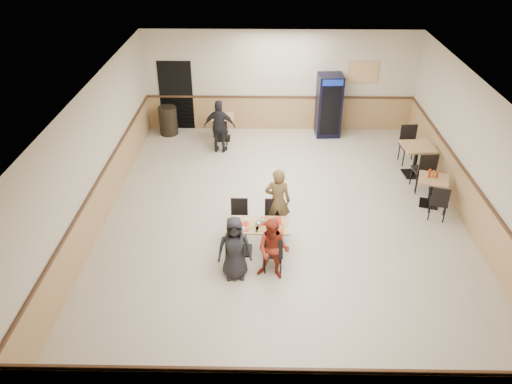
{
  "coord_description": "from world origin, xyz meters",
  "views": [
    {
      "loc": [
        -0.46,
        -9.26,
        6.27
      ],
      "look_at": [
        -0.61,
        -0.5,
        1.0
      ],
      "focal_mm": 35.0,
      "sensor_mm": 36.0,
      "label": 1
    }
  ],
  "objects_px": {
    "lone_diner": "(220,127)",
    "trash_bin": "(168,121)",
    "diner_woman_left": "(235,248)",
    "back_table": "(222,124)",
    "main_table": "(257,234)",
    "pepsi_cooler": "(329,105)",
    "diner_man_opposite": "(278,201)",
    "side_table_near": "(432,187)",
    "diner_woman_right": "(273,250)",
    "side_table_far": "(416,156)"
  },
  "relations": [
    {
      "from": "diner_woman_right",
      "to": "diner_man_opposite",
      "type": "xyz_separation_m",
      "value": [
        0.11,
        1.51,
        0.11
      ]
    },
    {
      "from": "diner_woman_right",
      "to": "trash_bin",
      "type": "distance_m",
      "value": 7.18
    },
    {
      "from": "back_table",
      "to": "trash_bin",
      "type": "height_order",
      "value": "trash_bin"
    },
    {
      "from": "main_table",
      "to": "trash_bin",
      "type": "bearing_deg",
      "value": 116.41
    },
    {
      "from": "main_table",
      "to": "side_table_far",
      "type": "xyz_separation_m",
      "value": [
        3.98,
        3.3,
        0.1
      ]
    },
    {
      "from": "main_table",
      "to": "diner_woman_right",
      "type": "height_order",
      "value": "diner_woman_right"
    },
    {
      "from": "main_table",
      "to": "diner_woman_right",
      "type": "bearing_deg",
      "value": -67.62
    },
    {
      "from": "main_table",
      "to": "diner_woman_left",
      "type": "relative_size",
      "value": 0.96
    },
    {
      "from": "side_table_near",
      "to": "trash_bin",
      "type": "relative_size",
      "value": 0.96
    },
    {
      "from": "pepsi_cooler",
      "to": "trash_bin",
      "type": "xyz_separation_m",
      "value": [
        -4.76,
        -0.04,
        -0.49
      ]
    },
    {
      "from": "side_table_far",
      "to": "trash_bin",
      "type": "distance_m",
      "value": 7.16
    },
    {
      "from": "trash_bin",
      "to": "diner_man_opposite",
      "type": "bearing_deg",
      "value": -57.59
    },
    {
      "from": "side_table_near",
      "to": "trash_bin",
      "type": "xyz_separation_m",
      "value": [
        -6.74,
        3.88,
        -0.04
      ]
    },
    {
      "from": "diner_woman_right",
      "to": "pepsi_cooler",
      "type": "bearing_deg",
      "value": 89.6
    },
    {
      "from": "back_table",
      "to": "pepsi_cooler",
      "type": "distance_m",
      "value": 3.17
    },
    {
      "from": "diner_woman_right",
      "to": "lone_diner",
      "type": "relative_size",
      "value": 0.85
    },
    {
      "from": "diner_woman_left",
      "to": "diner_man_opposite",
      "type": "relative_size",
      "value": 0.87
    },
    {
      "from": "main_table",
      "to": "pepsi_cooler",
      "type": "distance_m",
      "value": 6.13
    },
    {
      "from": "diner_man_opposite",
      "to": "diner_woman_right",
      "type": "bearing_deg",
      "value": 90.51
    },
    {
      "from": "lone_diner",
      "to": "back_table",
      "type": "xyz_separation_m",
      "value": [
        -0.0,
        0.82,
        -0.27
      ]
    },
    {
      "from": "side_table_near",
      "to": "trash_bin",
      "type": "height_order",
      "value": "trash_bin"
    },
    {
      "from": "trash_bin",
      "to": "diner_woman_left",
      "type": "bearing_deg",
      "value": -70.15
    },
    {
      "from": "diner_woman_right",
      "to": "back_table",
      "type": "height_order",
      "value": "diner_woman_right"
    },
    {
      "from": "diner_woman_left",
      "to": "diner_man_opposite",
      "type": "xyz_separation_m",
      "value": [
        0.82,
        1.5,
        0.09
      ]
    },
    {
      "from": "diner_woman_right",
      "to": "side_table_far",
      "type": "height_order",
      "value": "diner_woman_right"
    },
    {
      "from": "back_table",
      "to": "trash_bin",
      "type": "relative_size",
      "value": 0.85
    },
    {
      "from": "side_table_near",
      "to": "main_table",
      "type": "bearing_deg",
      "value": -155.0
    },
    {
      "from": "diner_woman_right",
      "to": "side_table_near",
      "type": "height_order",
      "value": "diner_woman_right"
    },
    {
      "from": "diner_woman_left",
      "to": "trash_bin",
      "type": "bearing_deg",
      "value": 105.16
    },
    {
      "from": "diner_woman_left",
      "to": "back_table",
      "type": "distance_m",
      "value": 6.18
    },
    {
      "from": "lone_diner",
      "to": "trash_bin",
      "type": "relative_size",
      "value": 1.76
    },
    {
      "from": "main_table",
      "to": "diner_woman_right",
      "type": "relative_size",
      "value": 0.98
    },
    {
      "from": "diner_man_opposite",
      "to": "back_table",
      "type": "relative_size",
      "value": 2.06
    },
    {
      "from": "lone_diner",
      "to": "diner_woman_left",
      "type": "bearing_deg",
      "value": 102.86
    },
    {
      "from": "diner_woman_right",
      "to": "diner_man_opposite",
      "type": "distance_m",
      "value": 1.52
    },
    {
      "from": "diner_woman_right",
      "to": "back_table",
      "type": "bearing_deg",
      "value": 117.09
    },
    {
      "from": "main_table",
      "to": "side_table_near",
      "type": "height_order",
      "value": "side_table_near"
    },
    {
      "from": "diner_woman_right",
      "to": "main_table",
      "type": "bearing_deg",
      "value": 125.82
    },
    {
      "from": "diner_man_opposite",
      "to": "pepsi_cooler",
      "type": "xyz_separation_m",
      "value": [
        1.6,
        5.03,
        0.17
      ]
    },
    {
      "from": "trash_bin",
      "to": "diner_woman_right",
      "type": "bearing_deg",
      "value": -64.82
    },
    {
      "from": "main_table",
      "to": "back_table",
      "type": "xyz_separation_m",
      "value": [
        -1.1,
        5.38,
        0.04
      ]
    },
    {
      "from": "side_table_far",
      "to": "trash_bin",
      "type": "xyz_separation_m",
      "value": [
        -6.74,
        2.44,
        -0.12
      ]
    },
    {
      "from": "main_table",
      "to": "diner_man_opposite",
      "type": "distance_m",
      "value": 0.91
    },
    {
      "from": "lone_diner",
      "to": "side_table_near",
      "type": "distance_m",
      "value": 5.77
    },
    {
      "from": "diner_woman_left",
      "to": "lone_diner",
      "type": "bearing_deg",
      "value": 92.74
    },
    {
      "from": "diner_woman_right",
      "to": "side_table_far",
      "type": "xyz_separation_m",
      "value": [
        3.68,
        4.06,
        -0.09
      ]
    },
    {
      "from": "side_table_near",
      "to": "back_table",
      "type": "xyz_separation_m",
      "value": [
        -5.09,
        3.53,
        0.02
      ]
    },
    {
      "from": "diner_man_opposite",
      "to": "side_table_near",
      "type": "height_order",
      "value": "diner_man_opposite"
    },
    {
      "from": "diner_man_opposite",
      "to": "side_table_near",
      "type": "relative_size",
      "value": 1.82
    },
    {
      "from": "side_table_near",
      "to": "side_table_far",
      "type": "relative_size",
      "value": 0.99
    }
  ]
}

